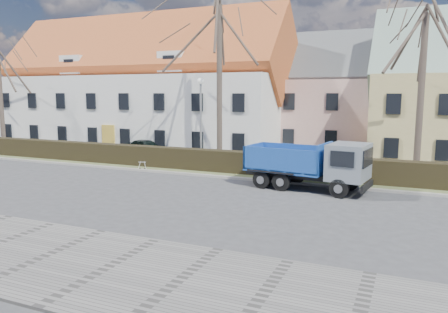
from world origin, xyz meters
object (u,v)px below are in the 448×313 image
at_px(parked_car_a, 146,147).
at_px(cart_frame, 139,166).
at_px(dump_truck, 303,164).
at_px(streetlight, 201,123).

bearing_deg(parked_car_a, cart_frame, -135.34).
bearing_deg(dump_truck, cart_frame, -178.09).
height_order(dump_truck, cart_frame, dump_truck).
distance_m(cart_frame, parked_car_a, 6.73).
distance_m(streetlight, parked_car_a, 7.73).
height_order(dump_truck, parked_car_a, dump_truck).
height_order(dump_truck, streetlight, streetlight).
bearing_deg(streetlight, dump_truck, -24.61).
xyz_separation_m(dump_truck, streetlight, (-7.35, 3.37, 1.64)).
distance_m(dump_truck, streetlight, 8.25).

